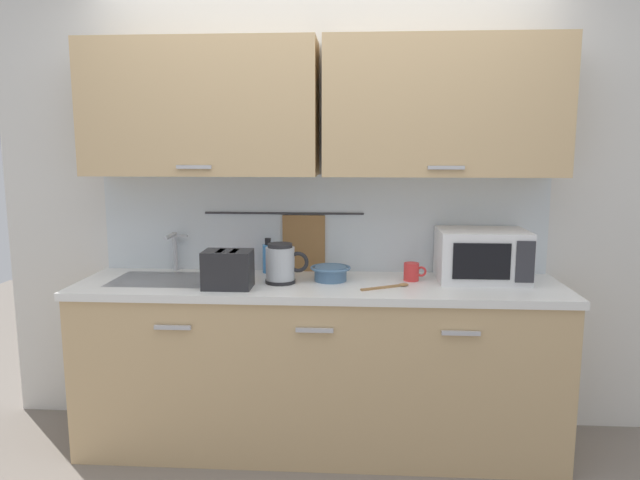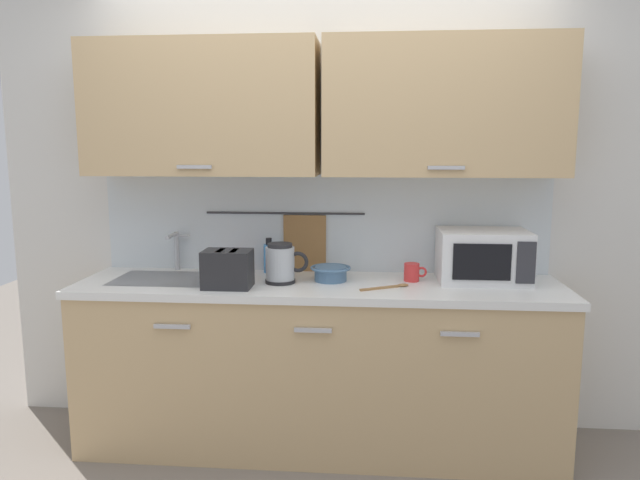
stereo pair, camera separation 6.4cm
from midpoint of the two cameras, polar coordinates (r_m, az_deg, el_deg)
ground at (r=3.14m, az=-0.00°, el=-21.62°), size 8.00×8.00×0.00m
counter_unit at (r=3.21m, az=0.27°, el=-11.84°), size 2.53×0.64×0.90m
back_wall_assembly at (r=3.23m, az=0.81°, el=7.64°), size 3.70×0.41×2.50m
sink_faucet at (r=3.44m, az=-13.28°, el=-0.55°), size 0.09×0.17×0.22m
microwave at (r=3.21m, az=16.04°, el=-1.48°), size 0.46×0.35×0.27m
electric_kettle at (r=3.06m, az=-3.20°, el=-2.30°), size 0.23×0.16×0.21m
dish_soap_bottle at (r=3.32m, az=-4.42°, el=-1.69°), size 0.06×0.06×0.20m
mug_near_sink at (r=3.25m, az=-7.58°, el=-2.68°), size 0.12×0.08×0.09m
mixing_bowl at (r=3.11m, az=1.62°, el=-3.16°), size 0.21×0.21×0.08m
toaster at (r=2.99m, az=-8.34°, el=-2.77°), size 0.26×0.17×0.19m
mug_by_kettle at (r=3.15m, az=9.50°, el=-3.09°), size 0.12×0.08×0.09m
wooden_spoon at (r=2.99m, az=7.46°, el=-4.51°), size 0.25×0.16×0.01m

